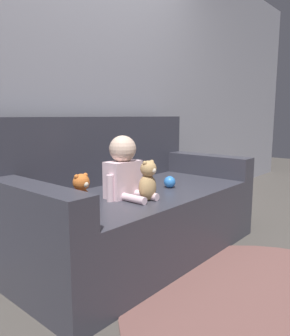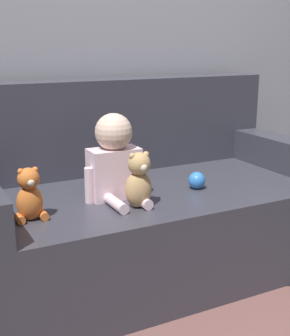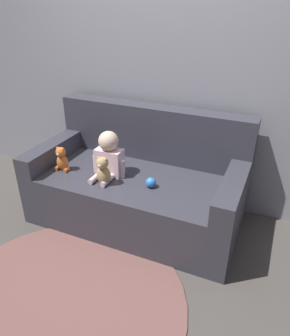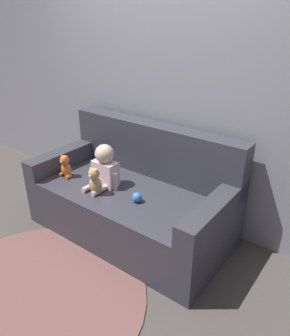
% 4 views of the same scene
% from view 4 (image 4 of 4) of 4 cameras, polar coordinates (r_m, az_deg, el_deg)
% --- Properties ---
extents(ground_plane, '(12.00, 12.00, 0.00)m').
position_cam_4_polar(ground_plane, '(3.13, -2.54, -10.83)').
color(ground_plane, '#4C4742').
extents(wall_back, '(8.00, 0.05, 2.60)m').
position_cam_4_polar(wall_back, '(3.00, 3.73, 14.84)').
color(wall_back, '#93939E').
rests_on(wall_back, ground_plane).
extents(couch, '(1.79, 0.91, 0.95)m').
position_cam_4_polar(couch, '(2.99, -1.92, -5.28)').
color(couch, '#383842').
rests_on(couch, ground_plane).
extents(person_baby, '(0.30, 0.31, 0.38)m').
position_cam_4_polar(person_baby, '(2.87, -7.07, 0.14)').
color(person_baby, silver).
rests_on(person_baby, couch).
extents(teddy_bear_brown, '(0.12, 0.11, 0.24)m').
position_cam_4_polar(teddy_bear_brown, '(2.77, -8.72, -2.27)').
color(teddy_bear_brown, tan).
rests_on(teddy_bear_brown, couch).
extents(plush_toy_side, '(0.13, 0.10, 0.22)m').
position_cam_4_polar(plush_toy_side, '(3.13, -13.67, 0.22)').
color(plush_toy_side, orange).
rests_on(plush_toy_side, couch).
extents(toy_ball, '(0.08, 0.08, 0.08)m').
position_cam_4_polar(toy_ball, '(2.67, -1.40, -5.14)').
color(toy_ball, '#337FDB').
rests_on(toy_ball, couch).
extents(floor_rug, '(1.67, 1.67, 0.01)m').
position_cam_4_polar(floor_rug, '(2.65, -19.39, -20.71)').
color(floor_rug, brown).
rests_on(floor_rug, ground_plane).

